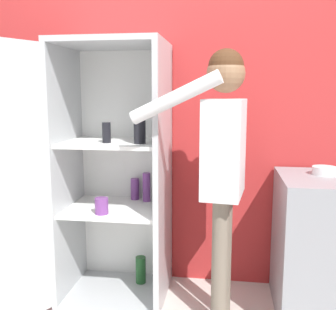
% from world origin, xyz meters
% --- Properties ---
extents(wall_back, '(7.00, 0.06, 2.55)m').
position_xyz_m(wall_back, '(0.00, 0.98, 1.27)').
color(wall_back, '#B72D2D').
rests_on(wall_back, ground_plane).
extents(refrigerator, '(1.07, 1.20, 1.73)m').
position_xyz_m(refrigerator, '(-0.45, 0.54, 0.86)').
color(refrigerator, '#B7BABC').
rests_on(refrigerator, ground_plane).
extents(person, '(0.66, 0.51, 1.65)m').
position_xyz_m(person, '(0.40, 0.43, 1.06)').
color(person, '#726656').
rests_on(person, ground_plane).
extents(bowl, '(0.15, 0.15, 0.05)m').
position_xyz_m(bowl, '(1.04, 0.69, 0.91)').
color(bowl, white).
rests_on(bowl, counter).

